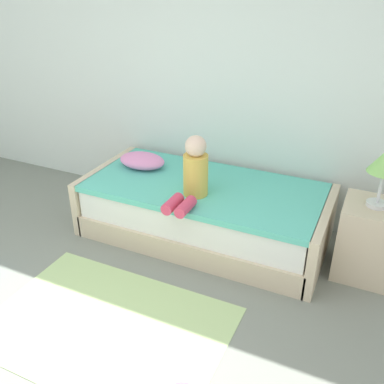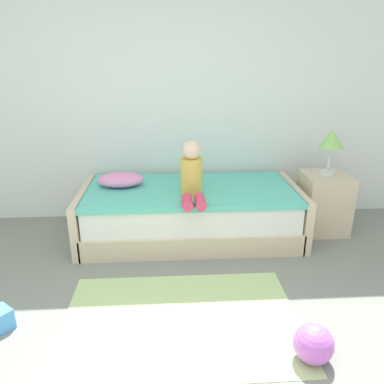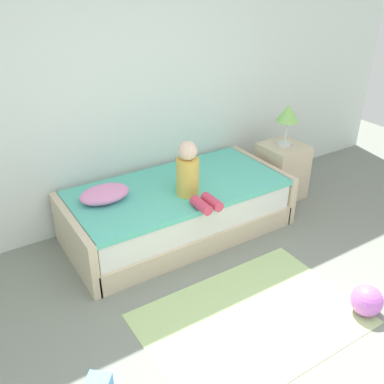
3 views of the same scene
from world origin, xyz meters
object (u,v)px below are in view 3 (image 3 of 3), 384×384
Objects in this scene: nightstand at (282,171)px; pillow at (105,194)px; child_figure at (191,175)px; bed at (178,209)px; table_lamp at (288,115)px; toy_ball at (367,300)px.

nightstand is 1.36× the size of pillow.
child_figure is 1.16× the size of pillow.
table_lamp reaches higher than bed.
toy_ball is (1.29, -1.80, -0.45)m from pillow.
toy_ball is (0.62, -1.47, -0.59)m from child_figure.
child_figure reaches higher than nightstand.
child_figure is at bearing -90.17° from bed.
table_lamp is 1.02× the size of pillow.
bed is at bearing -178.65° from nightstand.
nightstand is at bearing 1.35° from bed.
bed is 0.51m from child_figure.
nightstand is 1.43m from child_figure.
bed reaches higher than toy_ball.
bed is 8.91× the size of toy_ball.
bed is 4.80× the size of pillow.
child_figure is 1.70m from toy_ball.
pillow is (-2.02, 0.07, 0.26)m from nightstand.
pillow is (-0.67, 0.10, 0.32)m from bed.
child_figure reaches higher than bed.
table_lamp is 2.06m from pillow.
table_lamp reaches higher than child_figure.
toy_ball is at bearing -112.91° from nightstand.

